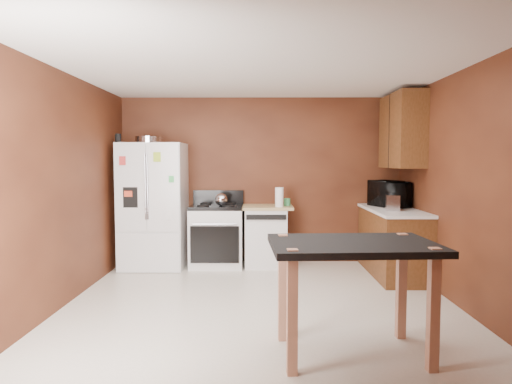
{
  "coord_description": "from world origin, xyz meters",
  "views": [
    {
      "loc": [
        -0.01,
        -4.7,
        1.56
      ],
      "look_at": [
        -0.06,
        0.85,
        1.17
      ],
      "focal_mm": 32.0,
      "sensor_mm": 36.0,
      "label": 1
    }
  ],
  "objects_px": {
    "microwave": "(389,195)",
    "gas_range": "(217,235)",
    "roasting_pan": "(149,140)",
    "paper_towel": "(279,197)",
    "dishwasher": "(266,235)",
    "refrigerator": "(154,206)",
    "pen_cup": "(118,138)",
    "toaster": "(392,202)",
    "kettle": "(221,200)",
    "island": "(353,259)",
    "green_canister": "(287,202)"
  },
  "relations": [
    {
      "from": "microwave",
      "to": "gas_range",
      "type": "height_order",
      "value": "microwave"
    },
    {
      "from": "roasting_pan",
      "to": "paper_towel",
      "type": "bearing_deg",
      "value": -3.53
    },
    {
      "from": "roasting_pan",
      "to": "dishwasher",
      "type": "relative_size",
      "value": 0.44
    },
    {
      "from": "dishwasher",
      "to": "refrigerator",
      "type": "bearing_deg",
      "value": -177.01
    },
    {
      "from": "gas_range",
      "to": "pen_cup",
      "type": "bearing_deg",
      "value": -171.85
    },
    {
      "from": "toaster",
      "to": "pen_cup",
      "type": "bearing_deg",
      "value": -175.49
    },
    {
      "from": "kettle",
      "to": "pen_cup",
      "type": "bearing_deg",
      "value": -176.66
    },
    {
      "from": "island",
      "to": "refrigerator",
      "type": "bearing_deg",
      "value": 127.22
    },
    {
      "from": "paper_towel",
      "to": "dishwasher",
      "type": "height_order",
      "value": "paper_towel"
    },
    {
      "from": "green_canister",
      "to": "refrigerator",
      "type": "xyz_separation_m",
      "value": [
        -1.94,
        -0.11,
        -0.04
      ]
    },
    {
      "from": "pen_cup",
      "to": "toaster",
      "type": "relative_size",
      "value": 0.46
    },
    {
      "from": "roasting_pan",
      "to": "microwave",
      "type": "distance_m",
      "value": 3.52
    },
    {
      "from": "kettle",
      "to": "dishwasher",
      "type": "distance_m",
      "value": 0.85
    },
    {
      "from": "microwave",
      "to": "gas_range",
      "type": "distance_m",
      "value": 2.54
    },
    {
      "from": "kettle",
      "to": "toaster",
      "type": "height_order",
      "value": "toaster"
    },
    {
      "from": "refrigerator",
      "to": "pen_cup",
      "type": "bearing_deg",
      "value": -163.44
    },
    {
      "from": "pen_cup",
      "to": "island",
      "type": "height_order",
      "value": "pen_cup"
    },
    {
      "from": "refrigerator",
      "to": "dishwasher",
      "type": "relative_size",
      "value": 2.02
    },
    {
      "from": "paper_towel",
      "to": "gas_range",
      "type": "relative_size",
      "value": 0.25
    },
    {
      "from": "gas_range",
      "to": "microwave",
      "type": "bearing_deg",
      "value": -4.51
    },
    {
      "from": "paper_towel",
      "to": "island",
      "type": "xyz_separation_m",
      "value": [
        0.45,
        -2.92,
        -0.25
      ]
    },
    {
      "from": "pen_cup",
      "to": "paper_towel",
      "type": "relative_size",
      "value": 0.46
    },
    {
      "from": "kettle",
      "to": "island",
      "type": "bearing_deg",
      "value": -66.4
    },
    {
      "from": "roasting_pan",
      "to": "island",
      "type": "bearing_deg",
      "value": -52.41
    },
    {
      "from": "green_canister",
      "to": "island",
      "type": "height_order",
      "value": "green_canister"
    },
    {
      "from": "green_canister",
      "to": "island",
      "type": "relative_size",
      "value": 0.08
    },
    {
      "from": "toaster",
      "to": "gas_range",
      "type": "distance_m",
      "value": 2.52
    },
    {
      "from": "microwave",
      "to": "gas_range",
      "type": "relative_size",
      "value": 0.55
    },
    {
      "from": "pen_cup",
      "to": "refrigerator",
      "type": "distance_m",
      "value": 1.07
    },
    {
      "from": "pen_cup",
      "to": "toaster",
      "type": "xyz_separation_m",
      "value": [
        3.74,
        -0.45,
        -0.86
      ]
    },
    {
      "from": "green_canister",
      "to": "gas_range",
      "type": "distance_m",
      "value": 1.14
    },
    {
      "from": "kettle",
      "to": "island",
      "type": "height_order",
      "value": "kettle"
    },
    {
      "from": "kettle",
      "to": "refrigerator",
      "type": "distance_m",
      "value": 0.99
    },
    {
      "from": "refrigerator",
      "to": "gas_range",
      "type": "height_order",
      "value": "refrigerator"
    },
    {
      "from": "green_canister",
      "to": "island",
      "type": "bearing_deg",
      "value": -83.86
    },
    {
      "from": "green_canister",
      "to": "paper_towel",
      "type": "bearing_deg",
      "value": -123.98
    },
    {
      "from": "refrigerator",
      "to": "green_canister",
      "type": "bearing_deg",
      "value": 3.12
    },
    {
      "from": "refrigerator",
      "to": "microwave",
      "type": "bearing_deg",
      "value": -2.27
    },
    {
      "from": "toaster",
      "to": "gas_range",
      "type": "height_order",
      "value": "toaster"
    },
    {
      "from": "green_canister",
      "to": "pen_cup",
      "type": "bearing_deg",
      "value": -174.27
    },
    {
      "from": "paper_towel",
      "to": "refrigerator",
      "type": "distance_m",
      "value": 1.83
    },
    {
      "from": "kettle",
      "to": "toaster",
      "type": "relative_size",
      "value": 0.66
    },
    {
      "from": "roasting_pan",
      "to": "green_canister",
      "type": "xyz_separation_m",
      "value": [
        2.0,
        0.06,
        -0.91
      ]
    },
    {
      "from": "paper_towel",
      "to": "green_canister",
      "type": "height_order",
      "value": "paper_towel"
    },
    {
      "from": "pen_cup",
      "to": "microwave",
      "type": "distance_m",
      "value": 3.9
    },
    {
      "from": "toaster",
      "to": "island",
      "type": "distance_m",
      "value": 2.62
    },
    {
      "from": "roasting_pan",
      "to": "kettle",
      "type": "bearing_deg",
      "value": -5.05
    },
    {
      "from": "roasting_pan",
      "to": "pen_cup",
      "type": "relative_size",
      "value": 3.06
    },
    {
      "from": "refrigerator",
      "to": "dishwasher",
      "type": "height_order",
      "value": "refrigerator"
    },
    {
      "from": "microwave",
      "to": "dishwasher",
      "type": "bearing_deg",
      "value": 62.3
    }
  ]
}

